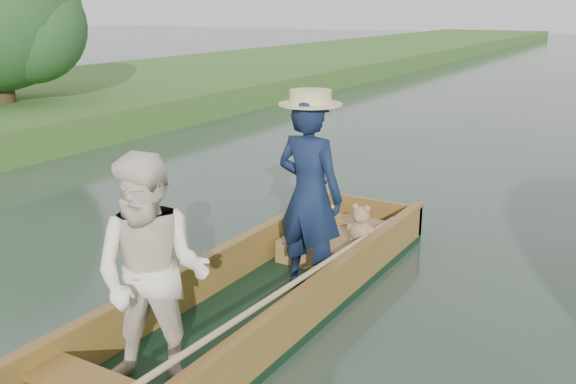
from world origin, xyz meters
The scene contains 2 objects.
ground centered at (0.00, 0.00, 0.00)m, with size 120.00×120.00×0.00m, color #283D30.
punt centered at (0.06, -0.10, 0.56)m, with size 1.12×5.00×1.79m.
Camera 1 is at (2.65, -3.86, 2.46)m, focal length 40.00 mm.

